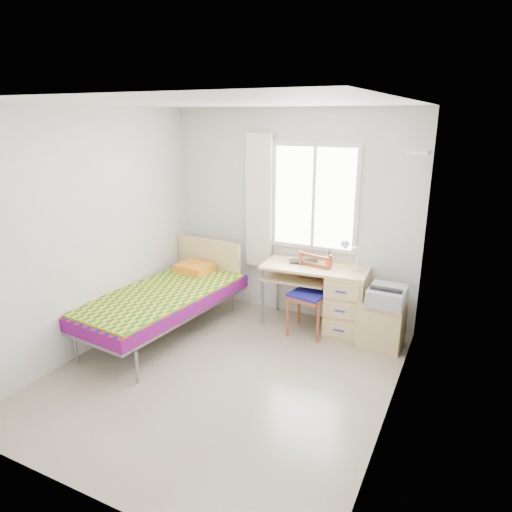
# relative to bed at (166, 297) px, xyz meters

# --- Properties ---
(floor) EXTENTS (3.50, 3.50, 0.00)m
(floor) POSITION_rel_bed_xyz_m (1.08, -0.53, -0.45)
(floor) COLOR #BCAD93
(floor) RESTS_ON ground
(ceiling) EXTENTS (3.50, 3.50, 0.00)m
(ceiling) POSITION_rel_bed_xyz_m (1.08, -0.53, 2.15)
(ceiling) COLOR white
(ceiling) RESTS_ON wall_back
(wall_back) EXTENTS (3.20, 0.00, 3.20)m
(wall_back) POSITION_rel_bed_xyz_m (1.08, 1.22, 0.85)
(wall_back) COLOR silver
(wall_back) RESTS_ON ground
(wall_left) EXTENTS (0.00, 3.50, 3.50)m
(wall_left) POSITION_rel_bed_xyz_m (-0.52, -0.53, 0.85)
(wall_left) COLOR silver
(wall_left) RESTS_ON ground
(wall_right) EXTENTS (0.00, 3.50, 3.50)m
(wall_right) POSITION_rel_bed_xyz_m (2.68, -0.53, 0.85)
(wall_right) COLOR silver
(wall_right) RESTS_ON ground
(window) EXTENTS (1.10, 0.04, 1.30)m
(window) POSITION_rel_bed_xyz_m (1.38, 1.20, 1.10)
(window) COLOR white
(window) RESTS_ON wall_back
(curtain) EXTENTS (0.35, 0.05, 1.70)m
(curtain) POSITION_rel_bed_xyz_m (0.66, 1.15, 1.00)
(curtain) COLOR white
(curtain) RESTS_ON wall_back
(floating_shelf) EXTENTS (0.20, 0.32, 0.03)m
(floating_shelf) POSITION_rel_bed_xyz_m (2.57, 0.87, 1.70)
(floating_shelf) COLOR white
(floating_shelf) RESTS_ON wall_right
(bed) EXTENTS (1.20, 2.23, 0.93)m
(bed) POSITION_rel_bed_xyz_m (0.00, 0.00, 0.00)
(bed) COLOR gray
(bed) RESTS_ON floor
(desk) EXTENTS (1.28, 0.65, 0.78)m
(desk) POSITION_rel_bed_xyz_m (1.85, 0.92, -0.03)
(desk) COLOR #E2B777
(desk) RESTS_ON floor
(chair) EXTENTS (0.48, 0.48, 0.96)m
(chair) POSITION_rel_bed_xyz_m (1.53, 0.76, 0.09)
(chair) COLOR brown
(chair) RESTS_ON floor
(cabinet) EXTENTS (0.50, 0.44, 0.53)m
(cabinet) POSITION_rel_bed_xyz_m (2.36, 0.79, -0.19)
(cabinet) COLOR tan
(cabinet) RESTS_ON floor
(printer) EXTENTS (0.39, 0.45, 0.19)m
(printer) POSITION_rel_bed_xyz_m (2.41, 0.76, 0.17)
(printer) COLOR #A7A9AF
(printer) RESTS_ON cabinet
(laptop) EXTENTS (0.41, 0.36, 0.03)m
(laptop) POSITION_rel_bed_xyz_m (1.37, 0.94, 0.35)
(laptop) COLOR black
(laptop) RESTS_ON desk
(pen_cup) EXTENTS (0.10, 0.10, 0.11)m
(pen_cup) POSITION_rel_bed_xyz_m (1.65, 1.04, 0.38)
(pen_cup) COLOR gold
(pen_cup) RESTS_ON desk
(task_lamp) EXTENTS (0.22, 0.31, 0.39)m
(task_lamp) POSITION_rel_bed_xyz_m (1.94, 0.86, 0.57)
(task_lamp) COLOR white
(task_lamp) RESTS_ON desk
(book) EXTENTS (0.23, 0.28, 0.02)m
(book) POSITION_rel_bed_xyz_m (1.32, 0.90, 0.14)
(book) COLOR gray
(book) RESTS_ON desk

